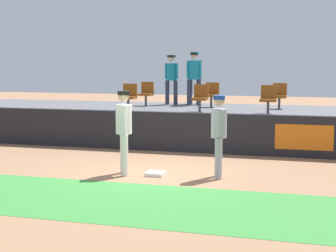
{
  "coord_description": "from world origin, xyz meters",
  "views": [
    {
      "loc": [
        3.65,
        -10.96,
        2.47
      ],
      "look_at": [
        0.16,
        0.99,
        1.0
      ],
      "focal_mm": 56.03,
      "sensor_mm": 36.0,
      "label": 1
    }
  ],
  "objects_px": {
    "seat_back_right": "(280,94)",
    "spectator_casual": "(171,76)",
    "spectator_capped": "(195,74)",
    "seat_front_center": "(200,96)",
    "player_runner_visitor": "(219,130)",
    "seat_back_center": "(212,93)",
    "seat_back_left": "(146,92)",
    "first_base": "(155,174)",
    "seat_front_right": "(268,98)",
    "seat_front_left": "(129,95)",
    "player_fielder_home": "(124,126)",
    "spectator_hooded": "(194,75)"
  },
  "relations": [
    {
      "from": "seat_back_right",
      "to": "seat_front_left",
      "type": "bearing_deg",
      "value": -158.54
    },
    {
      "from": "player_runner_visitor",
      "to": "seat_back_center",
      "type": "height_order",
      "value": "seat_back_center"
    },
    {
      "from": "spectator_capped",
      "to": "spectator_casual",
      "type": "distance_m",
      "value": 0.88
    },
    {
      "from": "player_fielder_home",
      "to": "seat_front_left",
      "type": "bearing_deg",
      "value": 174.63
    },
    {
      "from": "first_base",
      "to": "seat_front_right",
      "type": "height_order",
      "value": "seat_front_right"
    },
    {
      "from": "first_base",
      "to": "seat_front_left",
      "type": "bearing_deg",
      "value": 116.83
    },
    {
      "from": "player_runner_visitor",
      "to": "seat_front_left",
      "type": "bearing_deg",
      "value": -148.75
    },
    {
      "from": "seat_front_right",
      "to": "seat_back_left",
      "type": "bearing_deg",
      "value": 157.81
    },
    {
      "from": "player_runner_visitor",
      "to": "seat_front_center",
      "type": "relative_size",
      "value": 2.14
    },
    {
      "from": "seat_front_left",
      "to": "spectator_hooded",
      "type": "bearing_deg",
      "value": 58.16
    },
    {
      "from": "seat_back_center",
      "to": "seat_front_left",
      "type": "relative_size",
      "value": 1.0
    },
    {
      "from": "seat_back_left",
      "to": "seat_front_right",
      "type": "xyz_separation_m",
      "value": [
        4.41,
        -1.8,
        0.0
      ]
    },
    {
      "from": "seat_back_right",
      "to": "seat_back_left",
      "type": "bearing_deg",
      "value": 180.0
    },
    {
      "from": "player_runner_visitor",
      "to": "player_fielder_home",
      "type": "bearing_deg",
      "value": -91.59
    },
    {
      "from": "player_fielder_home",
      "to": "spectator_casual",
      "type": "distance_m",
      "value": 7.51
    },
    {
      "from": "player_fielder_home",
      "to": "seat_back_left",
      "type": "height_order",
      "value": "player_fielder_home"
    },
    {
      "from": "first_base",
      "to": "spectator_capped",
      "type": "bearing_deg",
      "value": 97.05
    },
    {
      "from": "first_base",
      "to": "seat_back_left",
      "type": "relative_size",
      "value": 0.48
    },
    {
      "from": "seat_front_right",
      "to": "seat_front_center",
      "type": "xyz_separation_m",
      "value": [
        -2.06,
        -0.0,
        -0.0
      ]
    },
    {
      "from": "seat_back_left",
      "to": "spectator_casual",
      "type": "xyz_separation_m",
      "value": [
        0.69,
        0.78,
        0.56
      ]
    },
    {
      "from": "seat_back_right",
      "to": "spectator_capped",
      "type": "xyz_separation_m",
      "value": [
        -3.15,
        1.22,
        0.63
      ]
    },
    {
      "from": "first_base",
      "to": "seat_back_right",
      "type": "height_order",
      "value": "seat_back_right"
    },
    {
      "from": "spectator_hooded",
      "to": "spectator_capped",
      "type": "relative_size",
      "value": 0.98
    },
    {
      "from": "player_runner_visitor",
      "to": "seat_front_right",
      "type": "bearing_deg",
      "value": 163.8
    },
    {
      "from": "first_base",
      "to": "seat_front_left",
      "type": "distance_m",
      "value": 5.48
    },
    {
      "from": "player_fielder_home",
      "to": "seat_front_center",
      "type": "distance_m",
      "value": 4.86
    },
    {
      "from": "seat_front_center",
      "to": "seat_back_center",
      "type": "xyz_separation_m",
      "value": [
        -0.01,
        1.8,
        0.0
      ]
    },
    {
      "from": "seat_back_left",
      "to": "spectator_hooded",
      "type": "relative_size",
      "value": 0.45
    },
    {
      "from": "player_fielder_home",
      "to": "spectator_capped",
      "type": "height_order",
      "value": "spectator_capped"
    },
    {
      "from": "first_base",
      "to": "spectator_casual",
      "type": "height_order",
      "value": "spectator_casual"
    },
    {
      "from": "seat_front_center",
      "to": "spectator_capped",
      "type": "height_order",
      "value": "spectator_capped"
    },
    {
      "from": "first_base",
      "to": "spectator_casual",
      "type": "relative_size",
      "value": 0.22
    },
    {
      "from": "seat_front_right",
      "to": "spectator_hooded",
      "type": "distance_m",
      "value": 3.83
    },
    {
      "from": "seat_back_right",
      "to": "spectator_casual",
      "type": "height_order",
      "value": "spectator_casual"
    },
    {
      "from": "seat_back_center",
      "to": "seat_back_right",
      "type": "height_order",
      "value": "same"
    },
    {
      "from": "seat_back_center",
      "to": "seat_back_right",
      "type": "relative_size",
      "value": 1.0
    },
    {
      "from": "seat_front_right",
      "to": "seat_back_right",
      "type": "bearing_deg",
      "value": 84.16
    },
    {
      "from": "seat_back_right",
      "to": "spectator_casual",
      "type": "xyz_separation_m",
      "value": [
        -3.9,
        0.78,
        0.56
      ]
    },
    {
      "from": "seat_front_right",
      "to": "spectator_casual",
      "type": "height_order",
      "value": "spectator_casual"
    },
    {
      "from": "player_runner_visitor",
      "to": "spectator_capped",
      "type": "relative_size",
      "value": 0.95
    },
    {
      "from": "spectator_hooded",
      "to": "spectator_casual",
      "type": "distance_m",
      "value": 0.87
    },
    {
      "from": "seat_back_left",
      "to": "seat_back_right",
      "type": "height_order",
      "value": "same"
    },
    {
      "from": "seat_front_left",
      "to": "spectator_capped",
      "type": "relative_size",
      "value": 0.44
    },
    {
      "from": "first_base",
      "to": "seat_front_right",
      "type": "bearing_deg",
      "value": 66.98
    },
    {
      "from": "player_fielder_home",
      "to": "spectator_casual",
      "type": "height_order",
      "value": "spectator_casual"
    },
    {
      "from": "seat_back_left",
      "to": "seat_front_center",
      "type": "xyz_separation_m",
      "value": [
        2.35,
        -1.8,
        -0.0
      ]
    },
    {
      "from": "first_base",
      "to": "player_runner_visitor",
      "type": "xyz_separation_m",
      "value": [
        1.39,
        0.18,
        1.0
      ]
    },
    {
      "from": "spectator_capped",
      "to": "seat_front_center",
      "type": "bearing_deg",
      "value": 113.93
    },
    {
      "from": "first_base",
      "to": "spectator_hooded",
      "type": "bearing_deg",
      "value": 96.78
    },
    {
      "from": "spectator_hooded",
      "to": "player_runner_visitor",
      "type": "bearing_deg",
      "value": 95.57
    }
  ]
}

